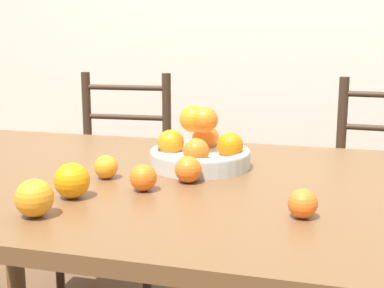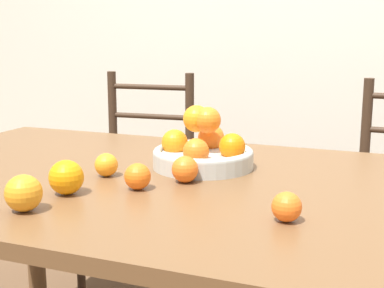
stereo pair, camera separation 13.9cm
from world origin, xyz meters
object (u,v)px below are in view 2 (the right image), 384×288
object	(u,v)px
orange_loose_4	(66,177)
chair_left	(140,182)
orange_loose_2	(24,193)
fruit_bowl	(203,150)
orange_loose_5	(184,169)
orange_loose_3	(138,176)
orange_loose_0	(287,207)
orange_loose_1	(106,165)

from	to	relation	value
orange_loose_4	chair_left	bearing A→B (deg)	108.63
orange_loose_2	chair_left	world-z (taller)	chair_left
fruit_bowl	orange_loose_5	world-z (taller)	fruit_bowl
orange_loose_3	orange_loose_0	bearing A→B (deg)	-13.76
orange_loose_1	orange_loose_2	world-z (taller)	orange_loose_2
orange_loose_2	orange_loose_5	bearing A→B (deg)	55.65
orange_loose_0	chair_left	world-z (taller)	chair_left
fruit_bowl	orange_loose_3	bearing A→B (deg)	-104.65
orange_loose_0	orange_loose_3	world-z (taller)	orange_loose_3
fruit_bowl	orange_loose_3	world-z (taller)	fruit_bowl
fruit_bowl	orange_loose_4	distance (m)	0.41
orange_loose_0	orange_loose_3	bearing A→B (deg)	166.24
fruit_bowl	orange_loose_3	xyz separation A→B (m)	(-0.07, -0.26, -0.02)
orange_loose_1	orange_loose_3	xyz separation A→B (m)	(0.13, -0.08, 0.00)
orange_loose_0	orange_loose_5	distance (m)	0.35
orange_loose_1	orange_loose_5	world-z (taller)	orange_loose_5
orange_loose_2	orange_loose_5	world-z (taller)	orange_loose_2
orange_loose_0	orange_loose_3	xyz separation A→B (m)	(-0.38, 0.09, 0.00)
chair_left	fruit_bowl	bearing A→B (deg)	-55.93
orange_loose_2	orange_loose_5	size ratio (longest dim) A/B	1.17
orange_loose_0	chair_left	size ratio (longest dim) A/B	0.06
orange_loose_2	orange_loose_3	xyz separation A→B (m)	(0.15, 0.23, -0.01)
orange_loose_1	orange_loose_4	distance (m)	0.17
orange_loose_1	chair_left	size ratio (longest dim) A/B	0.06
orange_loose_1	orange_loose_3	distance (m)	0.15
fruit_bowl	chair_left	bearing A→B (deg)	128.62
orange_loose_2	orange_loose_1	bearing A→B (deg)	87.22
fruit_bowl	orange_loose_2	bearing A→B (deg)	-113.58
orange_loose_0	orange_loose_3	distance (m)	0.39
orange_loose_5	fruit_bowl	bearing A→B (deg)	93.59
orange_loose_0	orange_loose_1	bearing A→B (deg)	161.44
orange_loose_3	orange_loose_5	xyz separation A→B (m)	(0.08, 0.10, 0.00)
fruit_bowl	orange_loose_4	world-z (taller)	fruit_bowl
fruit_bowl	chair_left	distance (m)	0.96
orange_loose_1	orange_loose_5	size ratio (longest dim) A/B	0.91
orange_loose_3	orange_loose_5	size ratio (longest dim) A/B	0.95
orange_loose_0	orange_loose_2	bearing A→B (deg)	-165.13
fruit_bowl	orange_loose_2	size ratio (longest dim) A/B	3.56
chair_left	orange_loose_0	bearing A→B (deg)	-55.10
orange_loose_2	chair_left	distance (m)	1.28
orange_loose_4	chair_left	distance (m)	1.16
fruit_bowl	orange_loose_0	size ratio (longest dim) A/B	4.61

